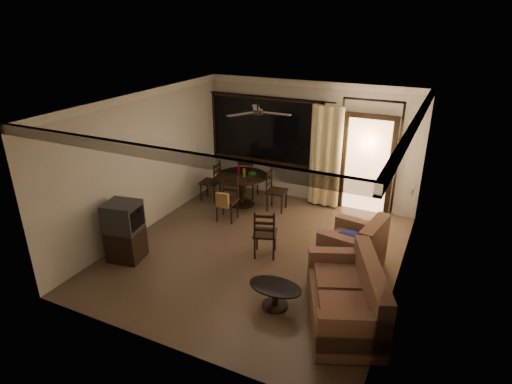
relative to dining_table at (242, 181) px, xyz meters
The scene contains 12 objects.
ground 2.26m from the dining_table, 55.08° to the right, with size 5.50×5.50×0.00m, color #7F6651.
room_shell 2.23m from the dining_table, ahead, with size 5.50×6.70×5.50m.
dining_table is the anchor object (origin of this frame).
dining_chair_west 0.84m from the dining_table, behind, with size 0.46×0.46×0.95m.
dining_chair_east 0.88m from the dining_table, ahead, with size 0.46×0.46×0.95m.
dining_chair_south 0.90m from the dining_table, 84.64° to the right, with size 0.46×0.51×0.95m.
dining_chair_north 0.58m from the dining_table, 98.82° to the left, with size 0.46×0.46×0.95m.
tv_cabinet 3.12m from the dining_table, 104.78° to the right, with size 0.66×0.62×1.11m.
sofa 4.43m from the dining_table, 42.50° to the right, with size 1.53×1.97×0.93m.
armchair 3.39m from the dining_table, 27.19° to the right, with size 1.07×1.07×0.95m.
coffee_table 3.83m from the dining_table, 55.10° to the right, with size 0.83×0.50×0.37m.
side_chair 2.35m from the dining_table, 52.25° to the right, with size 0.53×0.53×0.95m.
Camera 1 is at (2.98, -6.29, 4.17)m, focal length 30.00 mm.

